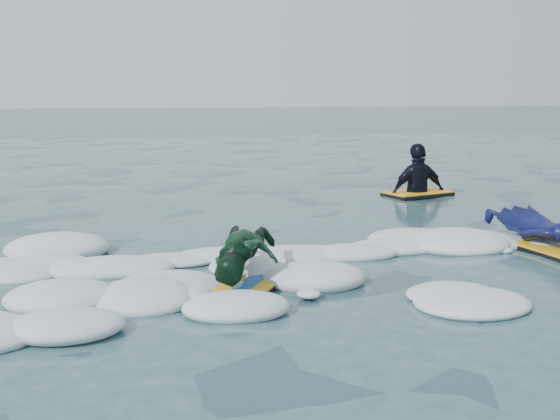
{
  "coord_description": "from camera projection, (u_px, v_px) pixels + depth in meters",
  "views": [
    {
      "loc": [
        -1.47,
        -5.9,
        1.88
      ],
      "look_at": [
        -0.09,
        1.6,
        0.54
      ],
      "focal_mm": 45.0,
      "sensor_mm": 36.0,
      "label": 1
    }
  ],
  "objects": [
    {
      "name": "foam_band",
      "position": [
        299.0,
        270.0,
        7.3
      ],
      "size": [
        12.0,
        3.1,
        0.3
      ],
      "primitive_type": null,
      "color": "silver",
      "rests_on": "ground"
    },
    {
      "name": "waiting_rider_unit",
      "position": [
        418.0,
        194.0,
        12.18
      ],
      "size": [
        1.33,
        1.01,
        1.78
      ],
      "rotation": [
        0.0,
        0.0,
        0.34
      ],
      "color": "black",
      "rests_on": "ground"
    },
    {
      "name": "prone_child_unit",
      "position": [
        246.0,
        258.0,
        6.67
      ],
      "size": [
        1.04,
        1.48,
        0.53
      ],
      "rotation": [
        0.0,
        0.0,
        1.06
      ],
      "color": "black",
      "rests_on": "ground"
    },
    {
      "name": "ground",
      "position": [
        322.0,
        299.0,
        6.3
      ],
      "size": [
        120.0,
        120.0,
        0.0
      ],
      "primitive_type": "plane",
      "color": "#1B3642",
      "rests_on": "ground"
    },
    {
      "name": "prone_woman_unit",
      "position": [
        543.0,
        230.0,
        8.18
      ],
      "size": [
        0.83,
        1.76,
        0.45
      ],
      "rotation": [
        0.0,
        0.0,
        1.76
      ],
      "color": "black",
      "rests_on": "ground"
    }
  ]
}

